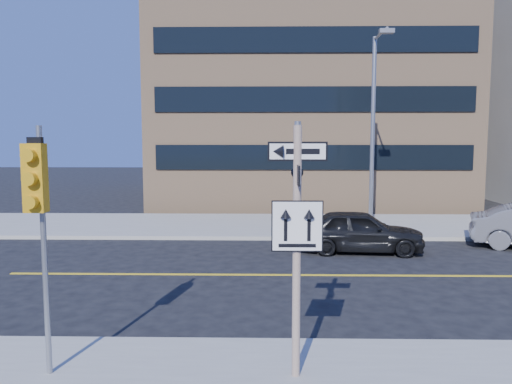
{
  "coord_description": "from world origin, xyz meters",
  "views": [
    {
      "loc": [
        -0.49,
        -10.19,
        3.93
      ],
      "look_at": [
        -0.77,
        4.0,
        2.43
      ],
      "focal_mm": 35.0,
      "sensor_mm": 36.0,
      "label": 1
    }
  ],
  "objects_px": {
    "sign_pole": "(297,236)",
    "traffic_signal": "(37,199)",
    "parked_car_a": "(360,231)",
    "streetlight_a": "(374,119)"
  },
  "relations": [
    {
      "from": "sign_pole",
      "to": "traffic_signal",
      "type": "relative_size",
      "value": 1.02
    },
    {
      "from": "parked_car_a",
      "to": "streetlight_a",
      "type": "height_order",
      "value": "streetlight_a"
    },
    {
      "from": "sign_pole",
      "to": "parked_car_a",
      "type": "bearing_deg",
      "value": 73.73
    },
    {
      "from": "parked_car_a",
      "to": "traffic_signal",
      "type": "bearing_deg",
      "value": 149.4
    },
    {
      "from": "streetlight_a",
      "to": "parked_car_a",
      "type": "bearing_deg",
      "value": -108.07
    },
    {
      "from": "sign_pole",
      "to": "streetlight_a",
      "type": "height_order",
      "value": "streetlight_a"
    },
    {
      "from": "traffic_signal",
      "to": "parked_car_a",
      "type": "xyz_separation_m",
      "value": [
        6.8,
        9.73,
        -2.28
      ]
    },
    {
      "from": "traffic_signal",
      "to": "streetlight_a",
      "type": "xyz_separation_m",
      "value": [
        8.0,
        13.42,
        1.73
      ]
    },
    {
      "from": "traffic_signal",
      "to": "sign_pole",
      "type": "bearing_deg",
      "value": 2.11
    },
    {
      "from": "sign_pole",
      "to": "traffic_signal",
      "type": "distance_m",
      "value": 4.05
    }
  ]
}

